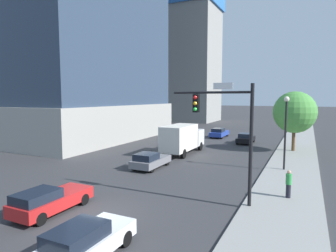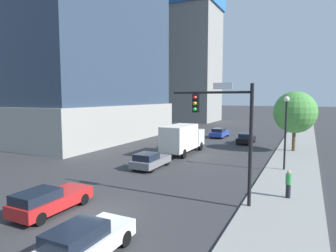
# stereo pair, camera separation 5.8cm
# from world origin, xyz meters

# --- Properties ---
(ground_plane) EXTENTS (400.00, 400.00, 0.00)m
(ground_plane) POSITION_xyz_m (0.00, 0.00, 0.00)
(ground_plane) COLOR #333335
(sidewalk) EXTENTS (4.16, 120.00, 0.15)m
(sidewalk) POSITION_xyz_m (8.73, 20.00, 0.07)
(sidewalk) COLOR gray
(sidewalk) RESTS_ON ground
(construction_building) EXTENTS (24.49, 13.17, 41.02)m
(construction_building) POSITION_xyz_m (-18.91, 58.49, 16.94)
(construction_building) COLOR gray
(construction_building) RESTS_ON ground
(traffic_light_pole) EXTENTS (4.68, 0.48, 6.78)m
(traffic_light_pole) POSITION_xyz_m (5.69, 4.32, 4.75)
(traffic_light_pole) COLOR black
(traffic_light_pole) RESTS_ON sidewalk
(street_lamp) EXTENTS (0.44, 0.44, 6.04)m
(street_lamp) POSITION_xyz_m (8.15, 13.87, 4.08)
(street_lamp) COLOR black
(street_lamp) RESTS_ON sidewalk
(street_tree) EXTENTS (4.63, 4.63, 6.63)m
(street_tree) POSITION_xyz_m (8.41, 23.42, 4.45)
(street_tree) COLOR brown
(street_tree) RESTS_ON sidewalk
(car_gray) EXTENTS (1.92, 4.19, 1.41)m
(car_gray) POSITION_xyz_m (-2.35, 9.86, 0.69)
(car_gray) COLOR slate
(car_gray) RESTS_ON ground
(car_red) EXTENTS (1.80, 4.41, 1.41)m
(car_red) POSITION_xyz_m (-2.35, -0.97, 0.71)
(car_red) COLOR red
(car_red) RESTS_ON ground
(car_white) EXTENTS (1.75, 4.26, 1.46)m
(car_white) POSITION_xyz_m (2.44, -3.67, 0.74)
(car_white) COLOR silver
(car_white) RESTS_ON ground
(car_black) EXTENTS (1.84, 4.20, 1.38)m
(car_black) POSITION_xyz_m (2.44, 27.23, 0.69)
(car_black) COLOR black
(car_black) RESTS_ON ground
(car_blue) EXTENTS (1.90, 4.68, 1.45)m
(car_blue) POSITION_xyz_m (-2.35, 31.37, 0.72)
(car_blue) COLOR #233D9E
(car_blue) RESTS_ON ground
(box_truck) EXTENTS (2.33, 7.35, 3.18)m
(box_truck) POSITION_xyz_m (-2.35, 16.97, 1.76)
(box_truck) COLOR silver
(box_truck) RESTS_ON ground
(pedestrian_green_shirt) EXTENTS (0.34, 0.34, 1.66)m
(pedestrian_green_shirt) POSITION_xyz_m (8.90, 6.67, 1.00)
(pedestrian_green_shirt) COLOR black
(pedestrian_green_shirt) RESTS_ON sidewalk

